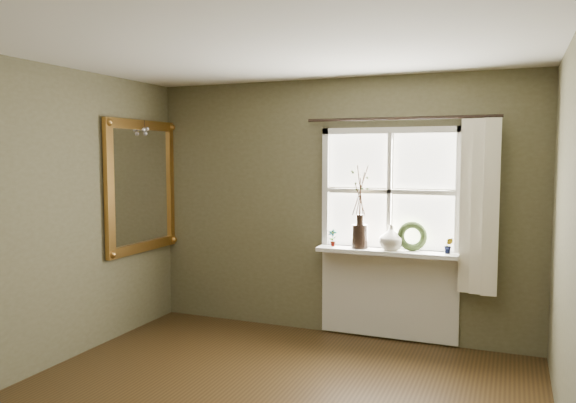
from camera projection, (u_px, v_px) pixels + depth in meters
The scene contains 14 objects.
ceiling at pixel (232, 32), 3.52m from camera, with size 4.50×4.50×0.00m, color silver.
wall_back at pixel (337, 207), 5.75m from camera, with size 4.00×0.10×2.60m, color brown.
wall_left at pixel (1, 223), 4.39m from camera, with size 0.10×4.50×2.60m, color brown.
window_frame at pixel (390, 191), 5.47m from camera, with size 1.36×0.06×1.24m.
window_sill at pixel (386, 252), 5.42m from camera, with size 1.36×0.26×0.04m, color silver.
window_apron at pixel (388, 294), 5.55m from camera, with size 1.36×0.04×0.88m, color silver.
dark_jug at pixel (360, 236), 5.50m from camera, with size 0.16×0.16×0.23m, color black.
cream_vase at pixel (391, 238), 5.39m from camera, with size 0.23×0.23×0.24m, color beige.
wreath at pixel (412, 239), 5.35m from camera, with size 0.29×0.29×0.07m, color #2C3C1B.
potted_plant_left at pixel (333, 238), 5.61m from camera, with size 0.09×0.06×0.17m, color #2C3C1B.
potted_plant_right at pixel (449, 246), 5.19m from camera, with size 0.08×0.07×0.15m, color #2C3C1B.
curtain at pixel (479, 207), 5.07m from camera, with size 0.36×0.12×1.59m, color white.
curtain_rod at pixel (400, 118), 5.32m from camera, with size 0.03×0.03×1.84m, color black.
gilt_mirror at pixel (142, 186), 5.91m from camera, with size 0.10×1.16×1.38m.
Camera 1 is at (1.67, -3.20, 1.83)m, focal length 35.00 mm.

